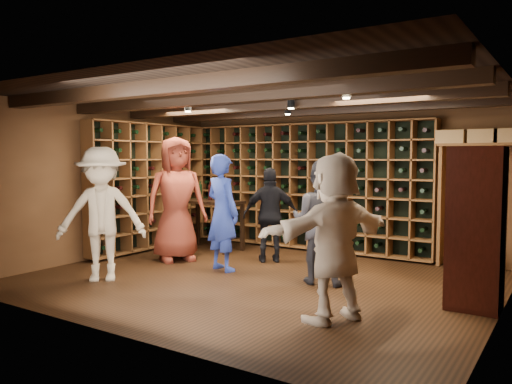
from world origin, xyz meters
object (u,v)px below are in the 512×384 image
Objects in this scene: man_grey_suit at (320,222)px; tasting_table at (210,206)px; man_blue_shirt at (222,213)px; guest_khaki at (101,214)px; guest_beige at (335,237)px; guest_red_floral at (176,199)px; display_cabinet at (475,231)px; guest_woman_black at (271,215)px.

man_grey_suit reaches higher than tasting_table.
man_blue_shirt is 1.70m from guest_khaki.
tasting_table is at bearing -98.24° from guest_beige.
man_blue_shirt is 2.61m from guest_beige.
man_blue_shirt is 1.07m from guest_red_floral.
guest_khaki is (-1.00, -1.37, 0.05)m from man_blue_shirt.
guest_beige is at bearing -133.09° from display_cabinet.
man_grey_suit is 1.34× the size of tasting_table.
guest_beige is (0.79, -1.31, 0.05)m from man_grey_suit.
display_cabinet reaches higher than guest_beige.
display_cabinet reaches higher than guest_woman_black.
guest_beige is 1.42× the size of tasting_table.
guest_beige is at bearing -31.23° from tasting_table.
man_blue_shirt is (-3.44, -0.00, -0.00)m from display_cabinet.
guest_woman_black is at bearing -91.90° from man_blue_shirt.
guest_red_floral is 1.16× the size of guest_beige.
guest_beige is at bearing 97.41° from guest_woman_black.
guest_red_floral is at bearing -85.70° from guest_beige.
display_cabinet is 4.79m from tasting_table.
guest_woman_black is 1.24× the size of tasting_table.
guest_beige is (2.31, -1.20, 0.00)m from man_blue_shirt.
guest_beige reaches higher than tasting_table.
guest_beige is (2.03, -2.09, 0.11)m from guest_woman_black.
guest_khaki is 1.49× the size of tasting_table.
man_grey_suit is at bearing 110.87° from guest_woman_black.
man_grey_suit is 1.47m from guest_woman_black.
man_grey_suit is 1.53m from guest_beige.
man_blue_shirt is 0.99× the size of guest_beige.
guest_red_floral is at bearing 48.53° from guest_khaki.
display_cabinet is at bearing -164.01° from man_blue_shirt.
tasting_table is (-1.19, 1.23, -0.07)m from man_blue_shirt.
guest_khaki is at bearing -147.17° from guest_red_floral.
guest_woman_black is 0.87× the size of guest_beige.
guest_khaki reaches higher than man_grey_suit.
man_blue_shirt is 1.14× the size of guest_woman_black.
guest_woman_black reaches higher than tasting_table.
man_grey_suit is 0.90× the size of guest_khaki.
man_blue_shirt is 0.94m from guest_woman_black.
guest_beige is at bearing 113.49° from man_grey_suit.
man_blue_shirt is 1.05× the size of man_grey_suit.
man_grey_suit is at bearing -122.40° from guest_beige.
tasting_table is at bearing 38.87° from guest_red_floral.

